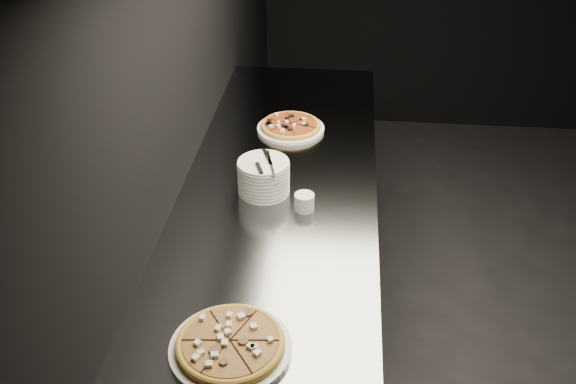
# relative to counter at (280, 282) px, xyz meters

# --- Properties ---
(wall_left) EXTENTS (0.02, 5.00, 2.80)m
(wall_left) POSITION_rel_counter_xyz_m (-0.37, 0.00, 0.94)
(wall_left) COLOR black
(wall_left) RESTS_ON floor
(counter) EXTENTS (0.74, 2.44, 0.92)m
(counter) POSITION_rel_counter_xyz_m (0.00, 0.00, 0.00)
(counter) COLOR slate
(counter) RESTS_ON floor
(pizza_mushroom) EXTENTS (0.33, 0.33, 0.04)m
(pizza_mushroom) POSITION_rel_counter_xyz_m (-0.04, -0.82, 0.48)
(pizza_mushroom) COLOR white
(pizza_mushroom) RESTS_ON counter
(pizza_tomato) EXTENTS (0.33, 0.33, 0.03)m
(pizza_tomato) POSITION_rel_counter_xyz_m (-0.00, 0.49, 0.48)
(pizza_tomato) COLOR white
(pizza_tomato) RESTS_ON counter
(plate_stack) EXTENTS (0.19, 0.19, 0.13)m
(plate_stack) POSITION_rel_counter_xyz_m (-0.05, -0.02, 0.52)
(plate_stack) COLOR white
(plate_stack) RESTS_ON counter
(cutlery) EXTENTS (0.07, 0.20, 0.01)m
(cutlery) POSITION_rel_counter_xyz_m (-0.05, -0.03, 0.59)
(cutlery) COLOR #B9BCC0
(cutlery) RESTS_ON plate_stack
(ramekin) EXTENTS (0.07, 0.07, 0.06)m
(ramekin) POSITION_rel_counter_xyz_m (0.11, -0.12, 0.49)
(ramekin) COLOR silver
(ramekin) RESTS_ON counter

